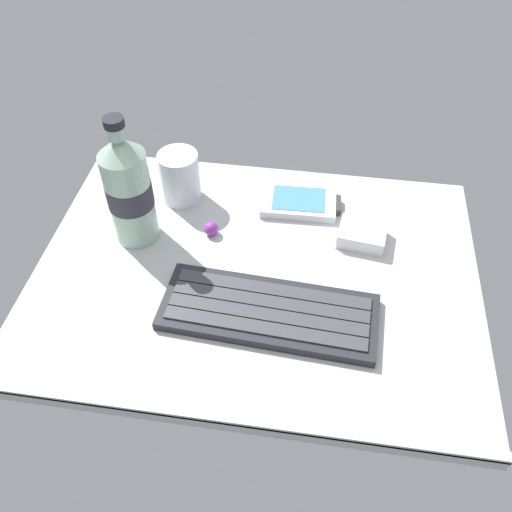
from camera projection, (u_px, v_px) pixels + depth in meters
ground_plane at (256, 276)px, 79.40cm from camera, size 64.00×48.00×2.80cm
keyboard at (269, 312)px, 72.67cm from camera, size 29.58×12.62×1.70cm
handheld_device at (300, 202)px, 87.90cm from camera, size 12.99×8.00×1.50cm
juice_cup at (180, 179)px, 87.03cm from camera, size 6.40×6.40×8.50cm
water_bottle at (129, 190)px, 77.26cm from camera, size 6.73×6.73×20.80cm
charger_block at (362, 235)px, 82.11cm from camera, size 7.67×6.47×2.40cm
trackball_mouse at (211, 229)px, 83.17cm from camera, size 2.20×2.20×2.20cm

